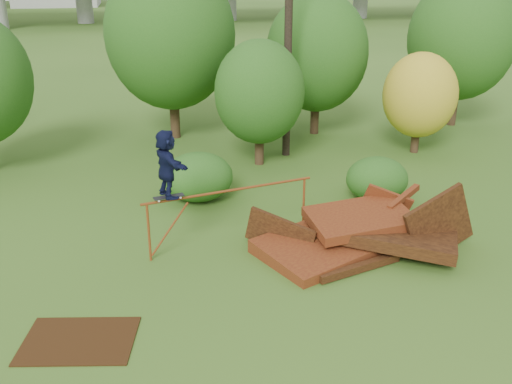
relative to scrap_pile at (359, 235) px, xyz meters
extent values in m
plane|color=#2D5116|center=(-1.76, -1.68, -0.38)|extent=(240.00, 240.00, 0.00)
cube|color=#4C180D|center=(-0.71, 0.06, -0.20)|extent=(4.10, 3.39, 0.59)
cube|color=black|center=(0.79, -0.24, 0.04)|extent=(3.57, 3.16, 0.59)
cube|color=#4C180D|center=(0.09, 0.26, 0.32)|extent=(2.63, 1.82, 0.52)
cube|color=black|center=(1.89, -0.44, 0.27)|extent=(2.15, 0.51, 2.10)
cube|color=#4C180D|center=(1.09, 1.06, 0.17)|extent=(1.33, 0.93, 1.46)
cube|color=black|center=(-1.91, 0.46, -0.03)|extent=(1.60, 1.24, 1.23)
cube|color=black|center=(-0.41, -1.14, -0.26)|extent=(2.20, 0.84, 0.18)
cube|color=#4C180D|center=(1.49, 0.76, 0.57)|extent=(1.26, 0.98, 0.35)
cylinder|color=brown|center=(-5.12, 0.42, 0.36)|extent=(0.06, 0.06, 1.47)
cylinder|color=brown|center=(-1.07, 1.31, 0.36)|extent=(0.06, 0.06, 1.47)
cylinder|color=brown|center=(-3.09, 0.86, 1.10)|extent=(4.36, 1.01, 0.06)
cube|color=black|center=(-4.60, 0.53, 1.19)|extent=(0.75, 0.34, 0.02)
cylinder|color=silver|center=(-4.84, 0.40, 1.16)|extent=(0.06, 0.04, 0.05)
cylinder|color=silver|center=(-4.87, 0.56, 1.16)|extent=(0.06, 0.04, 0.05)
cylinder|color=silver|center=(-4.33, 0.51, 1.16)|extent=(0.06, 0.04, 0.05)
cylinder|color=silver|center=(-4.36, 0.67, 1.16)|extent=(0.06, 0.04, 0.05)
imported|color=black|center=(-4.60, 0.53, 2.01)|extent=(0.91, 1.56, 1.61)
cube|color=black|center=(-6.56, -2.52, -0.36)|extent=(2.32, 1.85, 0.03)
cylinder|color=black|center=(-3.72, 10.98, 0.74)|extent=(0.39, 0.39, 2.23)
ellipsoid|color=#1A4A13|center=(-3.72, 10.98, 3.75)|extent=(5.05, 5.05, 5.81)
cylinder|color=black|center=(-1.05, 6.93, 0.34)|extent=(0.32, 0.32, 1.42)
ellipsoid|color=#1A4A13|center=(-1.05, 6.93, 2.21)|extent=(3.10, 3.10, 3.57)
cylinder|color=black|center=(2.07, 10.39, 0.53)|extent=(0.35, 0.35, 1.81)
ellipsoid|color=#1A4A13|center=(2.07, 10.39, 2.98)|extent=(4.13, 4.13, 4.75)
cylinder|color=black|center=(5.00, 7.08, 0.21)|extent=(0.30, 0.30, 1.17)
ellipsoid|color=#A58C19|center=(5.00, 7.08, 1.81)|extent=(2.71, 2.71, 3.12)
cylinder|color=black|center=(8.46, 10.48, 0.65)|extent=(0.38, 0.38, 2.06)
ellipsoid|color=#1A4A13|center=(8.46, 10.48, 3.38)|extent=(4.52, 4.52, 5.20)
ellipsoid|color=#1A4A13|center=(-3.55, 4.04, 0.35)|extent=(2.10, 1.94, 1.46)
ellipsoid|color=#1A4A13|center=(1.70, 2.94, 0.29)|extent=(1.86, 1.71, 1.32)
cylinder|color=black|center=(0.15, 7.77, 4.96)|extent=(0.28, 0.28, 10.67)
camera|label=1|loc=(-5.13, -11.97, 6.21)|focal=40.00mm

